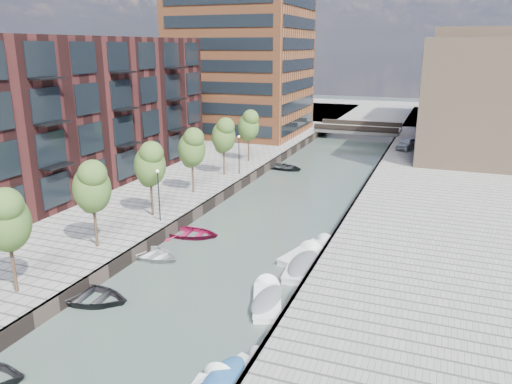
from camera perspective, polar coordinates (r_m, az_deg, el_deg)
The scene contains 28 objects.
water at distance 51.44m, azimuth 5.49°, elevation 0.32°, with size 300.00×300.00×0.00m, color #38473F.
quay_left at distance 69.70m, azimuth -24.38°, elevation 3.61°, with size 60.00×140.00×1.00m, color gray.
quay_right at distance 49.74m, azimuth 23.55°, elevation -0.97°, with size 20.00×140.00×1.00m, color gray.
quay_wall_left at distance 53.17m, azimuth -0.84°, elevation 1.49°, with size 0.25×140.00×1.00m, color #332823.
quay_wall_right at distance 50.11m, azimuth 12.24°, elevation 0.18°, with size 0.25×140.00×1.00m, color #332823.
far_closure at distance 109.36m, azimuth 14.08°, elevation 8.73°, with size 80.00×40.00×1.00m, color gray.
apartment_block at distance 50.45m, azimuth -20.31°, elevation 8.36°, with size 8.00×38.00×14.00m, color black.
tower at distance 78.66m, azimuth -1.57°, elevation 17.72°, with size 18.00×18.00×30.00m, color #98512C.
tan_block_near at distance 70.07m, azimuth 23.68°, elevation 9.99°, with size 12.00×25.00×14.00m, color #8E7157.
tan_block_far at distance 95.91m, azimuth 23.21°, elevation 12.02°, with size 12.00×20.00×16.00m, color #8E7157.
bridge at distance 81.77m, azimuth 11.60°, elevation 7.07°, with size 13.00×6.00×1.30m.
tree_1 at distance 29.80m, azimuth -26.64°, elevation -2.72°, with size 2.50×2.50×5.95m.
tree_2 at distance 34.63m, azimuth -18.27°, elevation 0.72°, with size 2.50×2.50×5.95m.
tree_3 at distance 40.11m, azimuth -12.05°, elevation 3.26°, with size 2.50×2.50×5.95m.
tree_4 at distance 46.00m, azimuth -7.36°, elevation 5.15°, with size 2.50×2.50×5.95m.
tree_5 at distance 52.16m, azimuth -3.73°, elevation 6.58°, with size 2.50×2.50×5.95m.
tree_6 at distance 58.51m, azimuth -0.87°, elevation 7.68°, with size 2.50×2.50×5.95m.
lamp_1 at distance 39.05m, azimuth -11.08°, elevation 0.24°, with size 0.24×0.24×4.12m.
lamp_2 at distance 52.88m, azimuth -1.96°, elevation 4.76°, with size 0.24×0.24×4.12m.
sloop_0 at distance 31.07m, azimuth -18.68°, elevation -11.69°, with size 3.70×5.17×1.07m, color black.
sloop_2 at distance 39.09m, azimuth -7.55°, elevation -5.02°, with size 3.32×4.65×0.96m, color maroon.
sloop_3 at distance 35.76m, azimuth -11.87°, elevation -7.33°, with size 3.22×4.51×0.93m, color silver.
sloop_4 at distance 59.64m, azimuth 3.13°, elevation 2.62°, with size 3.51×4.92×1.02m, color black.
motorboat_1 at distance 33.69m, azimuth 5.56°, elevation -8.16°, with size 2.26×5.46×1.78m.
motorboat_2 at distance 35.71m, azimuth 6.33°, elevation -6.92°, with size 3.11×5.39×1.70m.
motorboat_3 at distance 23.15m, azimuth -3.11°, elevation -20.80°, with size 3.16×4.98×1.57m.
motorboat_4 at distance 29.31m, azimuth 1.28°, elevation -12.12°, with size 2.94×4.71×1.49m.
car at distance 69.03m, azimuth 16.85°, elevation 5.32°, with size 1.76×4.37×1.49m, color silver.
Camera 1 is at (12.92, -7.73, 14.18)m, focal length 35.00 mm.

